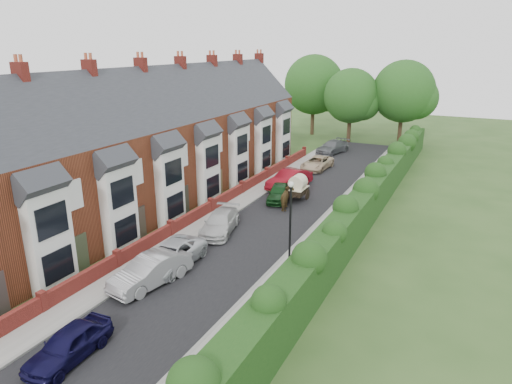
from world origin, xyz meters
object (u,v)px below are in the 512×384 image
car_silver_a (151,271)px  car_red (289,179)px  lamppost (290,215)px  car_silver_b (170,256)px  car_beige (317,163)px  car_grey (332,147)px  car_green (279,192)px  horse_cart (298,186)px  car_navy (69,345)px  car_white (220,223)px  horse (287,198)px

car_silver_a → car_red: (0.12, 18.83, 0.03)m
lamppost → car_silver_b: size_ratio=1.03×
car_beige → car_grey: car_grey is taller
car_silver_a → car_green: size_ratio=1.16×
horse_cart → car_red: bearing=123.6°
car_navy → car_white: (-1.19, 13.86, 0.02)m
car_navy → car_silver_b: 8.34m
car_navy → horse_cart: 22.25m
car_beige → horse: horse is taller
car_beige → horse_cart: 10.11m
car_navy → car_green: car_green is taller
car_red → horse: bearing=-54.8°
car_navy → car_silver_b: car_silver_b is taller
car_green → car_beige: bearing=77.4°
car_navy → car_green: (-0.22, 21.57, 0.03)m
lamppost → car_white: (-6.21, 3.00, -2.62)m
lamppost → car_navy: 12.25m
car_silver_b → car_white: bearing=88.4°
car_silver_a → car_beige: bearing=100.0°
horse → horse_cart: bearing=-108.8°
car_silver_a → car_grey: 33.64m
car_beige → horse: (1.75, -12.17, 0.22)m
car_silver_b → car_green: size_ratio=1.24×
car_navy → car_beige: size_ratio=0.83×
lamppost → car_silver_b: 7.17m
car_silver_b → car_green: car_silver_b is taller
car_silver_a → horse: size_ratio=2.27×
car_white → car_red: car_red is taller
car_grey → car_beige: bearing=-69.7°
car_navy → car_white: 13.91m
car_white → car_green: car_green is taller
car_red → car_grey: car_red is taller
car_silver_b → car_red: size_ratio=1.03×
car_navy → car_white: bearing=92.5°
car_grey → horse_cart: (2.51, -17.64, 0.50)m
car_beige → lamppost: bearing=-72.1°
car_silver_b → car_grey: size_ratio=1.00×
horse → horse_cart: 2.25m
car_beige → car_silver_a: bearing=-87.5°
car_silver_b → car_white: car_silver_b is taller
car_beige → horse_cart: bearing=-77.0°
car_navy → car_grey: (-1.38, 39.86, 0.06)m
car_silver_a → horse_cart: 16.12m
car_silver_a → car_grey: car_silver_a is taller
car_white → car_red: 11.21m
horse → car_red: bearing=-88.4°
car_navy → car_red: car_red is taller
lamppost → car_beige: size_ratio=1.10×
lamppost → car_navy: lamppost is taller
car_grey → horse_cart: 17.83m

